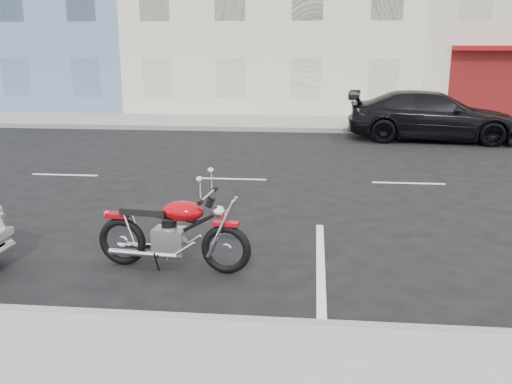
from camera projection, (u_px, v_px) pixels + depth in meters
ground at (319, 181)px, 12.94m from camera, size 120.00×120.00×0.00m
sidewalk_far at (186, 121)px, 21.76m from camera, size 80.00×3.40×0.15m
curb_far at (176, 128)px, 20.13m from camera, size 80.00×0.12×0.16m
motorcycle at (228, 238)px, 7.72m from camera, size 2.22×0.73×1.11m
car_far at (433, 116)px, 18.02m from camera, size 5.48×2.64×1.54m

